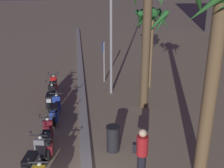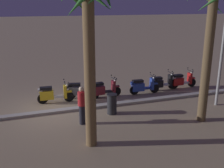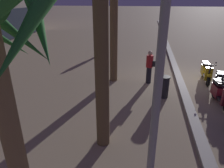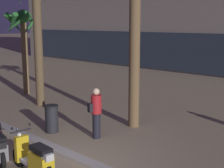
# 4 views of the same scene
# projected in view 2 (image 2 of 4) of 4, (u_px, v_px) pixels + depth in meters

# --- Properties ---
(ground_plane) EXTENTS (200.00, 200.00, 0.00)m
(ground_plane) POSITION_uv_depth(u_px,v_px,m) (57.00, 110.00, 12.84)
(ground_plane) COLOR #9E896B
(curb_strip) EXTENTS (60.00, 0.36, 0.12)m
(curb_strip) POSITION_uv_depth(u_px,v_px,m) (58.00, 111.00, 12.52)
(curb_strip) COLOR #ADA89E
(curb_strip) RESTS_ON ground
(scooter_red_tail_end) EXTENTS (1.75, 0.56, 1.17)m
(scooter_red_tail_end) POSITION_uv_depth(u_px,v_px,m) (181.00, 81.00, 16.01)
(scooter_red_tail_end) COLOR black
(scooter_red_tail_end) RESTS_ON ground
(scooter_black_mid_rear) EXTENTS (1.76, 0.56, 1.17)m
(scooter_black_mid_rear) POSITION_uv_depth(u_px,v_px,m) (161.00, 83.00, 15.62)
(scooter_black_mid_rear) COLOR black
(scooter_black_mid_rear) RESTS_ON ground
(scooter_blue_far_back) EXTENTS (1.75, 0.56, 1.17)m
(scooter_blue_far_back) POSITION_uv_depth(u_px,v_px,m) (142.00, 86.00, 14.95)
(scooter_blue_far_back) COLOR black
(scooter_blue_far_back) RESTS_ON ground
(scooter_maroon_lead_nearest) EXTENTS (1.80, 0.56, 1.17)m
(scooter_maroon_lead_nearest) POSITION_uv_depth(u_px,v_px,m) (103.00, 89.00, 14.33)
(scooter_maroon_lead_nearest) COLOR black
(scooter_maroon_lead_nearest) RESTS_ON ground
(scooter_grey_gap_after_mid) EXTENTS (1.72, 0.68, 1.17)m
(scooter_grey_gap_after_mid) POSITION_uv_depth(u_px,v_px,m) (80.00, 90.00, 14.26)
(scooter_grey_gap_after_mid) COLOR black
(scooter_grey_gap_after_mid) RESTS_ON ground
(scooter_yellow_mid_front) EXTENTS (1.85, 0.56, 1.17)m
(scooter_yellow_mid_front) POSITION_uv_depth(u_px,v_px,m) (53.00, 94.00, 13.59)
(scooter_yellow_mid_front) COLOR black
(scooter_yellow_mid_front) RESTS_ON ground
(palm_tree_near_sign) EXTENTS (2.29, 2.25, 5.89)m
(palm_tree_near_sign) POSITION_uv_depth(u_px,v_px,m) (212.00, 17.00, 10.42)
(palm_tree_near_sign) COLOR brown
(palm_tree_near_sign) RESTS_ON ground
(palm_tree_far_corner) EXTENTS (1.90, 1.96, 5.85)m
(palm_tree_far_corner) POSITION_uv_depth(u_px,v_px,m) (89.00, 24.00, 8.42)
(palm_tree_far_corner) COLOR brown
(palm_tree_far_corner) RESTS_ON ground
(pedestrian_by_palm_tree) EXTENTS (0.34, 0.46, 1.66)m
(pedestrian_by_palm_tree) POSITION_uv_depth(u_px,v_px,m) (82.00, 104.00, 11.09)
(pedestrian_by_palm_tree) COLOR black
(pedestrian_by_palm_tree) RESTS_ON ground
(litter_bin) EXTENTS (0.48, 0.48, 0.95)m
(litter_bin) POSITION_uv_depth(u_px,v_px,m) (112.00, 104.00, 12.25)
(litter_bin) COLOR #232328
(litter_bin) RESTS_ON ground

